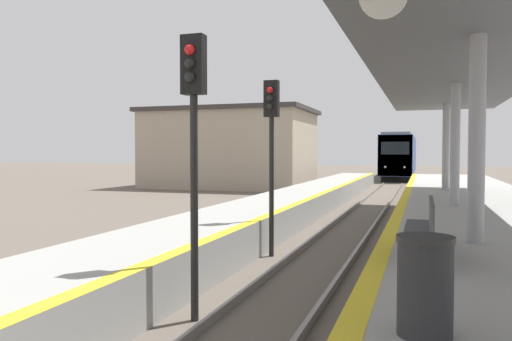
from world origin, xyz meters
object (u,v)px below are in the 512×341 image
Objects in this scene: signal_mid at (271,134)px; trash_bin at (425,285)px; train at (400,156)px; signal_near at (193,122)px; bench at (423,226)px.

trash_bin is at bearing -62.89° from signal_mid.
signal_mid is (-1.29, -40.95, 0.85)m from train.
train is 4.21× the size of signal_mid.
train is at bearing 92.78° from trash_bin.
trash_bin is (2.33, -48.02, -0.84)m from train.
train is 45.93m from signal_near.
train is 9.42× the size of bench.
bench is at bearing 90.25° from trash_bin.
bench is at bearing -43.59° from signal_mid.
train is 4.21× the size of signal_near.
bench is at bearing -87.02° from train.
signal_near is at bearing -155.41° from bench.
trash_bin is (3.36, -2.11, -1.69)m from signal_near.
signal_mid is 8.12m from trash_bin.
signal_near is 4.96m from signal_mid.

